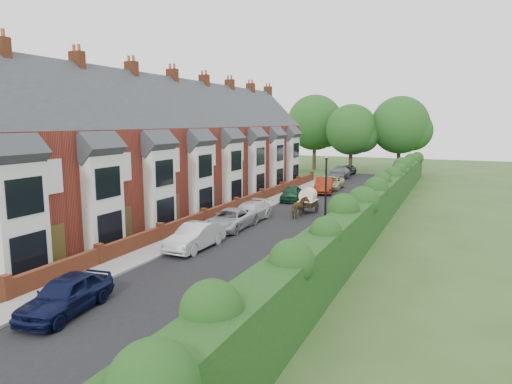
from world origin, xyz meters
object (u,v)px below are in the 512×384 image
Objects in this scene: lamppost at (326,185)px; car_black at (347,170)px; horse at (300,208)px; horse_cart at (308,199)px; car_green at (291,193)px; car_white at (249,212)px; car_grey at (339,173)px; car_silver_a at (195,237)px; car_red at (324,185)px; car_navy at (66,295)px; car_beige at (332,183)px; car_silver_b at (231,219)px.

lamppost reaches higher than car_black.
horse is 0.66× the size of horse_cart.
car_black is (0.00, 21.70, 0.03)m from car_green.
lamppost is at bearing -72.64° from car_black.
car_white is 1.17× the size of car_green.
car_grey is (0.06, 25.91, 0.08)m from car_white.
car_silver_a is 22.42m from car_red.
car_navy is 34.63m from car_beige.
car_white is 30.81m from car_black.
car_beige is at bearing 72.40° from car_green.
car_silver_b is 1.01× the size of car_red.
car_grey is (-1.24, 11.20, -0.03)m from car_red.
horse_cart reaches higher than car_red.
car_silver_a is at bearing 82.42° from horse.
car_red reaches higher than car_white.
car_red is 1.15× the size of car_black.
car_green is (-6.40, 12.20, -2.64)m from lamppost.
car_navy is 1.53× the size of horse_cart.
car_grey is 21.65m from horse_cart.
car_black is (-1.37, 13.08, 0.06)m from car_beige.
lamppost is 1.13× the size of car_white.
car_red is (-5.00, 17.80, -2.53)m from lamppost.
car_navy reaches higher than car_black.
car_white is (-6.29, 3.09, -2.64)m from lamppost.
car_navy is at bearing -86.37° from car_white.
car_red is at bearing -91.87° from car_beige.
car_black is (-6.40, 33.90, -2.61)m from lamppost.
car_white is 2.57× the size of horse.
car_green reaches higher than car_silver_b.
car_white is at bearing 83.85° from car_navy.
horse is 1.95m from horse_cart.
lamppost is 1.33× the size of car_green.
car_navy is 19.58m from horse.
car_green is at bearing 117.68° from lamppost.
horse_cart is at bearing -66.00° from car_green.
car_red is at bearing 80.82° from car_navy.
horse reaches higher than car_green.
car_black is (-0.54, 47.70, -0.01)m from car_navy.
horse_cart is (1.58, -10.26, 0.34)m from car_red.
car_silver_b is at bearing 95.53° from car_silver_a.
car_beige is 13.39m from horse_cart.
car_silver_a reaches higher than car_silver_b.
horse_cart reaches higher than car_green.
car_silver_a is 4.99m from car_silver_b.
car_white is 17.78m from car_beige.
car_green is 5.55m from horse_cart.
car_white is at bearing -90.90° from car_grey.
car_white is 9.11m from car_green.
car_grey is (-0.38, 42.80, 0.04)m from car_navy.
car_red is at bearing 67.38° from car_green.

